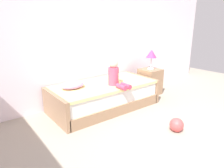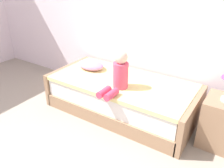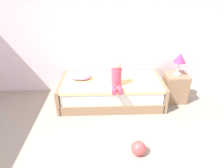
% 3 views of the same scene
% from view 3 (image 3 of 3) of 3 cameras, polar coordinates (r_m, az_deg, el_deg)
% --- Properties ---
extents(wall_rear, '(7.20, 0.10, 2.90)m').
position_cam_3_polar(wall_rear, '(4.17, 2.99, 16.64)').
color(wall_rear, white).
rests_on(wall_rear, ground).
extents(bed, '(2.11, 1.00, 0.50)m').
position_cam_3_polar(bed, '(4.01, -0.13, -2.20)').
color(bed, '#997556').
rests_on(bed, ground).
extents(nightstand, '(0.44, 0.44, 0.60)m').
position_cam_3_polar(nightstand, '(4.26, 18.30, -0.97)').
color(nightstand, '#997556').
rests_on(nightstand, ground).
extents(table_lamp, '(0.24, 0.24, 0.45)m').
position_cam_3_polar(table_lamp, '(4.02, 19.62, 7.04)').
color(table_lamp, silver).
rests_on(table_lamp, nightstand).
extents(child_figure, '(0.20, 0.51, 0.50)m').
position_cam_3_polar(child_figure, '(3.60, 1.38, 2.37)').
color(child_figure, '#E04C6B').
rests_on(child_figure, bed).
extents(pillow, '(0.44, 0.30, 0.13)m').
position_cam_3_polar(pillow, '(3.98, -9.24, 2.36)').
color(pillow, '#EA8CC6').
rests_on(pillow, bed).
extents(toy_ball, '(0.22, 0.22, 0.22)m').
position_cam_3_polar(toy_ball, '(2.97, 7.90, -18.45)').
color(toy_ball, '#E54C4C').
rests_on(toy_ball, ground).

